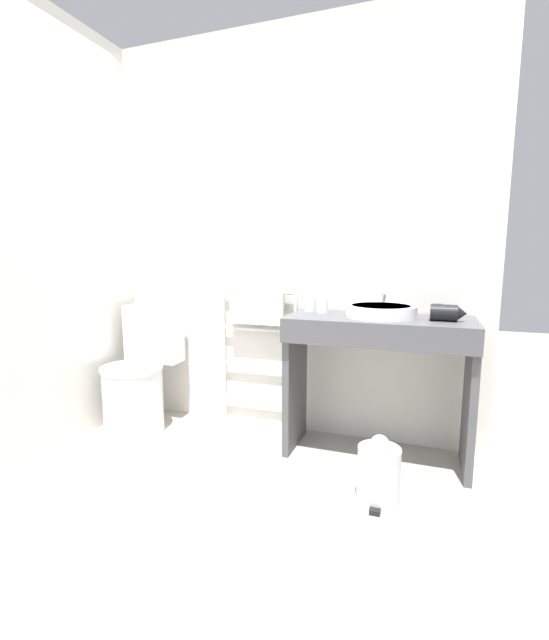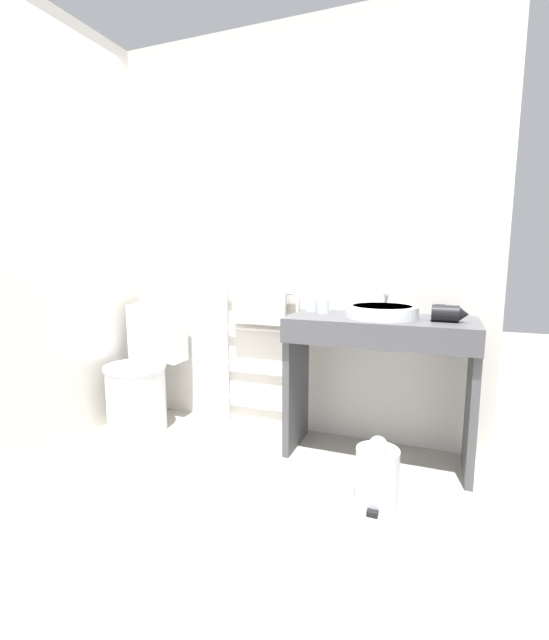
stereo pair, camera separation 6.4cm
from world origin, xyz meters
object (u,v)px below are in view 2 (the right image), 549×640
object	(u,v)px
cup_near_wall	(312,305)
trash_bin	(377,474)
towel_radiator	(260,326)
cup_near_edge	(323,306)
sink_basin	(382,311)
hair_dryer	(447,313)
toilet	(143,379)

from	to	relation	value
cup_near_wall	trash_bin	world-z (taller)	cup_near_wall
towel_radiator	cup_near_edge	xyz separation A→B (m)	(0.47, -0.12, 0.17)
towel_radiator	sink_basin	distance (m)	0.85
towel_radiator	sink_basin	bearing A→B (deg)	-11.96
sink_basin	hair_dryer	size ratio (longest dim) A/B	2.02
towel_radiator	cup_near_edge	distance (m)	0.51
cup_near_wall	towel_radiator	bearing A→B (deg)	170.02
cup_near_edge	toilet	bearing A→B (deg)	-171.80
toilet	trash_bin	distance (m)	1.68
toilet	cup_near_edge	bearing A→B (deg)	8.20
cup_near_wall	cup_near_edge	bearing A→B (deg)	-30.14
cup_near_wall	trash_bin	distance (m)	1.06
cup_near_edge	cup_near_wall	bearing A→B (deg)	149.86
cup_near_edge	hair_dryer	world-z (taller)	hair_dryer
towel_radiator	trash_bin	world-z (taller)	towel_radiator
towel_radiator	sink_basin	size ratio (longest dim) A/B	2.44
toilet	sink_basin	world-z (taller)	sink_basin
cup_near_edge	hair_dryer	bearing A→B (deg)	-5.98
cup_near_wall	toilet	bearing A→B (deg)	-168.71
towel_radiator	sink_basin	xyz separation A→B (m)	(0.82, -0.17, 0.16)
sink_basin	trash_bin	bearing A→B (deg)	-82.12
cup_near_wall	cup_near_edge	xyz separation A→B (m)	(0.09, -0.05, 0.00)
toilet	hair_dryer	xyz separation A→B (m)	(1.90, 0.10, 0.53)
toilet	hair_dryer	world-z (taller)	hair_dryer
sink_basin	trash_bin	xyz separation A→B (m)	(0.07, -0.48, -0.72)
towel_radiator	hair_dryer	size ratio (longest dim) A/B	4.91
towel_radiator	cup_near_wall	xyz separation A→B (m)	(0.38, -0.07, 0.17)
toilet	hair_dryer	distance (m)	1.97
toilet	sink_basin	distance (m)	1.65
hair_dryer	trash_bin	xyz separation A→B (m)	(-0.27, -0.46, -0.73)
sink_basin	cup_near_edge	world-z (taller)	cup_near_edge
sink_basin	cup_near_wall	size ratio (longest dim) A/B	4.90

